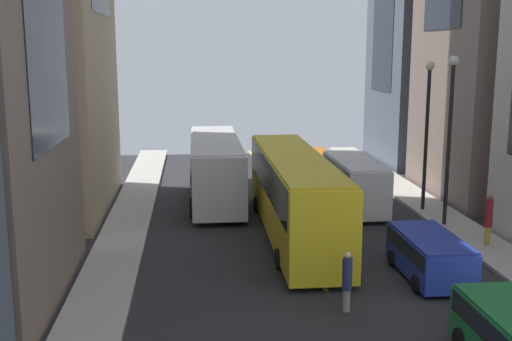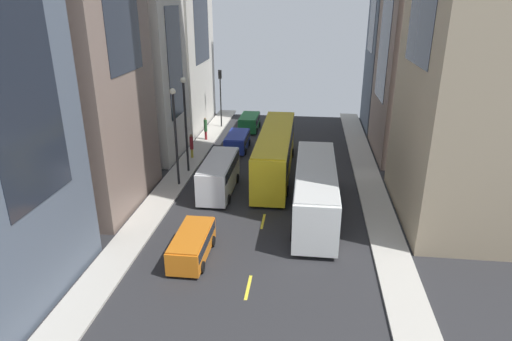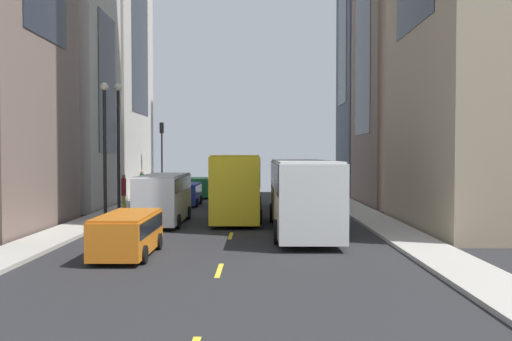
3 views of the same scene
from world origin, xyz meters
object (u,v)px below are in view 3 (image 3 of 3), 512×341
at_px(delivery_van_white, 164,195).
at_px(pedestrian_crossing_near, 238,189).
at_px(pedestrian_crossing_mid, 142,184).
at_px(car_orange_1, 128,231).
at_px(traffic_light_near_corner, 162,145).
at_px(pedestrian_walking_far, 124,190).
at_px(car_green_2, 199,186).
at_px(city_bus_white, 301,189).
at_px(streetcar_yellow, 239,179).
at_px(car_blue_0, 185,192).

height_order(delivery_van_white, pedestrian_crossing_near, delivery_van_white).
xyz_separation_m(delivery_van_white, pedestrian_crossing_mid, (3.84, -12.28, -0.15)).
xyz_separation_m(car_orange_1, traffic_light_near_corner, (3.49, -26.12, 3.53)).
distance_m(pedestrian_crossing_mid, pedestrian_walking_far, 5.44).
xyz_separation_m(delivery_van_white, traffic_light_near_corner, (3.22, -17.26, 2.91)).
height_order(pedestrian_crossing_mid, traffic_light_near_corner, traffic_light_near_corner).
bearing_deg(car_green_2, city_bus_white, 109.73).
relative_size(city_bus_white, pedestrian_walking_far, 5.22).
height_order(streetcar_yellow, pedestrian_crossing_mid, streetcar_yellow).
bearing_deg(car_blue_0, car_orange_1, 91.55).
bearing_deg(pedestrian_walking_far, delivery_van_white, 10.84).
distance_m(streetcar_yellow, delivery_van_white, 5.70).
bearing_deg(pedestrian_crossing_mid, pedestrian_walking_far, -53.94).
height_order(pedestrian_crossing_near, traffic_light_near_corner, traffic_light_near_corner).
bearing_deg(pedestrian_walking_far, streetcar_yellow, 52.51).
bearing_deg(streetcar_yellow, traffic_light_near_corner, -61.74).
height_order(car_orange_1, car_green_2, car_green_2).
height_order(streetcar_yellow, pedestrian_crossing_near, streetcar_yellow).
bearing_deg(pedestrian_crossing_mid, car_blue_0, 2.41).
xyz_separation_m(car_blue_0, pedestrian_walking_far, (3.61, 3.04, 0.39)).
relative_size(streetcar_yellow, car_green_2, 3.24).
height_order(car_blue_0, car_green_2, car_green_2).
bearing_deg(city_bus_white, pedestrian_walking_far, -41.75).
relative_size(streetcar_yellow, car_blue_0, 3.16).
height_order(city_bus_white, traffic_light_near_corner, traffic_light_near_corner).
bearing_deg(pedestrian_crossing_near, pedestrian_walking_far, -103.22).
bearing_deg(city_bus_white, pedestrian_crossing_near, -76.95).
bearing_deg(city_bus_white, car_orange_1, 42.18).
height_order(pedestrian_crossing_mid, pedestrian_crossing_near, pedestrian_crossing_mid).
bearing_deg(delivery_van_white, car_blue_0, -88.64).
xyz_separation_m(city_bus_white, delivery_van_white, (6.96, -2.81, -0.49)).
bearing_deg(city_bus_white, delivery_van_white, -21.96).
bearing_deg(car_green_2, car_orange_1, 90.62).
bearing_deg(streetcar_yellow, car_orange_1, 74.95).
bearing_deg(car_blue_0, streetcar_yellow, 125.40).
relative_size(car_blue_0, traffic_light_near_corner, 0.69).
relative_size(car_orange_1, pedestrian_crossing_mid, 1.89).
bearing_deg(car_blue_0, pedestrian_walking_far, 40.06).
bearing_deg(traffic_light_near_corner, car_blue_0, 112.03).
bearing_deg(car_orange_1, pedestrian_crossing_mid, -79.00).
bearing_deg(traffic_light_near_corner, city_bus_white, 116.91).
relative_size(streetcar_yellow, car_orange_1, 3.17).
distance_m(city_bus_white, car_orange_1, 9.09).
bearing_deg(traffic_light_near_corner, pedestrian_crossing_near, 144.21).
bearing_deg(car_orange_1, streetcar_yellow, -105.05).
bearing_deg(pedestrian_crossing_mid, traffic_light_near_corner, 119.11).
height_order(car_orange_1, pedestrian_crossing_mid, pedestrian_crossing_mid).
bearing_deg(car_orange_1, car_blue_0, -88.45).
bearing_deg(traffic_light_near_corner, streetcar_yellow, 118.26).
xyz_separation_m(car_orange_1, car_green_2, (0.28, -25.48, 0.07)).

